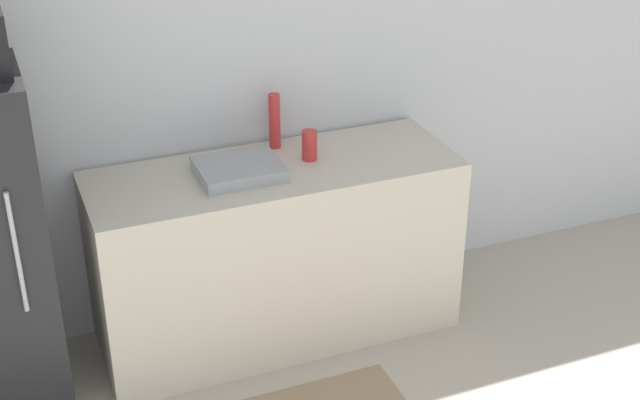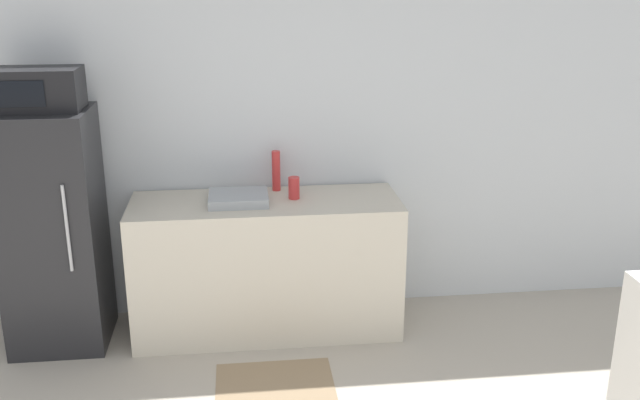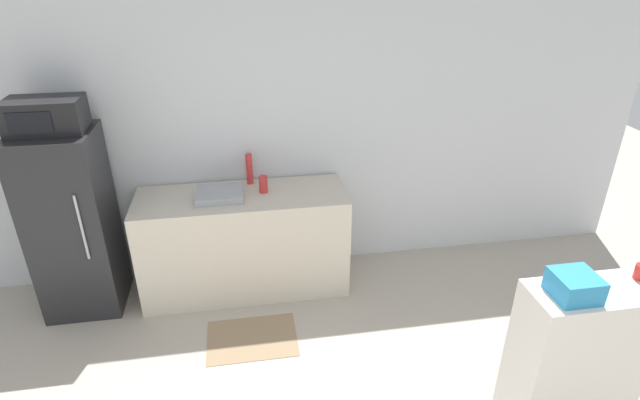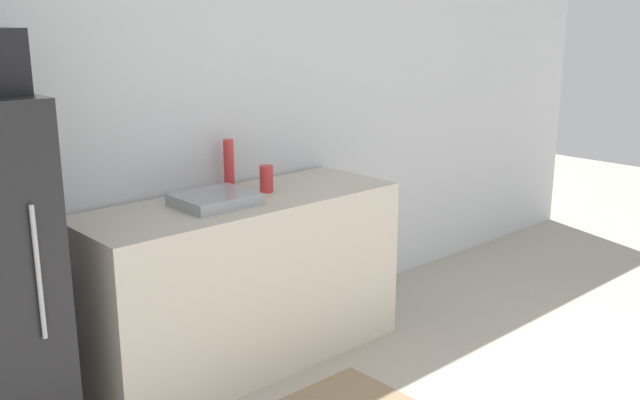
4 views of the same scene
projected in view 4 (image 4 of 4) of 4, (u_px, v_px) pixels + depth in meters
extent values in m
cube|color=silver|center=(168.00, 124.00, 3.78)|extent=(8.00, 0.06, 2.60)
cylinder|color=#B7B7BC|center=(38.00, 273.00, 2.75)|extent=(0.02, 0.02, 0.55)
cube|color=beige|center=(244.00, 281.00, 3.86)|extent=(1.78, 0.63, 0.92)
cube|color=#9EA3A8|center=(215.00, 199.00, 3.62)|extent=(0.39, 0.33, 0.06)
cylinder|color=red|center=(229.00, 164.00, 3.94)|extent=(0.06, 0.06, 0.28)
cylinder|color=red|center=(266.00, 179.00, 3.88)|extent=(0.07, 0.07, 0.15)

